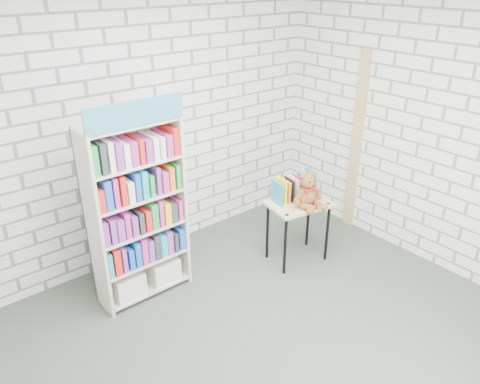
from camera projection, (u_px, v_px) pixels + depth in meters
ground at (268, 349)px, 3.94m from camera, size 4.50×4.50×0.00m
room_shell at (275, 150)px, 3.16m from camera, size 4.52×4.02×2.81m
bookshelf at (137, 211)px, 4.26m from camera, size 0.87×0.34×1.95m
display_table at (298, 211)px, 4.91m from camera, size 0.71×0.55×0.69m
table_books at (294, 187)px, 4.89m from camera, size 0.47×0.28×0.26m
teddy_bear at (308, 193)px, 4.73m from camera, size 0.34×0.32×0.37m
door_trim at (356, 144)px, 5.41m from camera, size 0.05×0.12×2.10m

